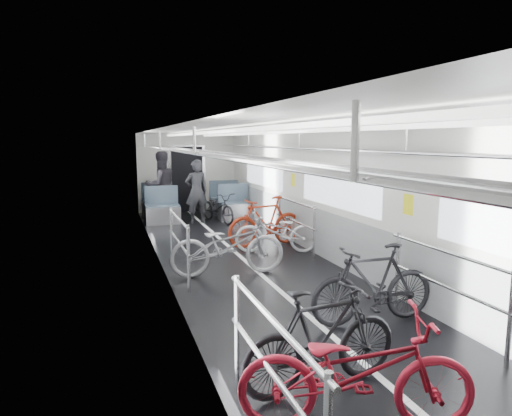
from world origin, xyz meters
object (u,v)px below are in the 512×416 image
at_px(bike_left_mid, 322,338).
at_px(person_standing, 196,192).
at_px(bike_left_near, 356,371).
at_px(bike_left_far, 228,246).
at_px(bike_right_mid, 276,231).
at_px(bike_right_far, 266,222).
at_px(person_seated, 161,185).
at_px(bike_right_near, 373,284).
at_px(bike_aisle, 218,207).

height_order(bike_left_mid, person_standing, person_standing).
relative_size(bike_left_near, bike_left_far, 0.95).
xyz_separation_m(bike_right_mid, bike_right_far, (-0.01, 0.60, 0.10)).
height_order(bike_right_mid, person_standing, person_standing).
distance_m(bike_right_far, person_seated, 4.44).
relative_size(bike_right_mid, bike_right_far, 0.93).
relative_size(bike_right_near, bike_right_mid, 1.00).
xyz_separation_m(bike_right_near, person_seated, (-1.59, 8.31, 0.46)).
height_order(bike_right_near, bike_right_mid, bike_right_near).
bearing_deg(bike_right_mid, bike_left_far, -30.45).
bearing_deg(bike_aisle, bike_left_far, -119.41).
bearing_deg(person_standing, bike_right_far, 96.53).
bearing_deg(person_seated, bike_aisle, 125.25).
height_order(bike_aisle, person_standing, person_standing).
distance_m(bike_right_near, person_seated, 8.48).
bearing_deg(person_seated, bike_left_mid, 74.57).
distance_m(bike_left_far, bike_right_far, 2.18).
height_order(bike_right_near, person_standing, person_standing).
bearing_deg(bike_right_far, person_standing, -174.00).
distance_m(bike_left_near, bike_right_near, 2.17).
relative_size(bike_left_far, bike_right_mid, 1.17).
bearing_deg(bike_right_mid, bike_left_near, 3.07).
xyz_separation_m(bike_right_mid, person_standing, (-0.89, 3.68, 0.43)).
height_order(bike_left_far, bike_aisle, bike_left_far).
height_order(bike_right_mid, person_seated, person_seated).
bearing_deg(bike_left_mid, bike_left_near, 172.72).
distance_m(bike_left_far, bike_aisle, 4.89).
xyz_separation_m(bike_left_near, bike_left_mid, (0.01, 0.60, 0.00)).
xyz_separation_m(bike_aisle, person_seated, (-1.38, 1.05, 0.54)).
relative_size(bike_aisle, person_seated, 0.82).
bearing_deg(person_seated, bike_right_near, 83.37).
distance_m(bike_left_near, bike_left_far, 4.24).
bearing_deg(bike_right_mid, person_standing, -148.98).
xyz_separation_m(bike_left_mid, person_seated, (-0.33, 9.48, 0.48)).
bearing_deg(person_standing, bike_left_near, 77.46).
relative_size(bike_left_mid, bike_left_far, 0.83).
distance_m(bike_right_near, person_standing, 7.36).
xyz_separation_m(bike_aisle, person_standing, (-0.57, 0.05, 0.44)).
xyz_separation_m(bike_left_mid, bike_aisle, (1.05, 8.42, -0.07)).
relative_size(bike_left_mid, bike_right_far, 0.91).
xyz_separation_m(bike_left_far, bike_aisle, (0.97, 4.79, -0.09)).
distance_m(bike_left_near, bike_aisle, 9.09).
xyz_separation_m(bike_left_near, bike_right_mid, (1.38, 5.40, -0.05)).
relative_size(bike_left_near, person_seated, 0.95).
xyz_separation_m(bike_left_near, bike_right_near, (1.27, 1.76, 0.02)).
bearing_deg(person_standing, bike_aisle, 165.42).
distance_m(bike_left_mid, bike_right_near, 1.71).
relative_size(bike_left_mid, person_standing, 0.93).
xyz_separation_m(bike_left_near, person_seated, (-0.32, 10.08, 0.48)).
relative_size(bike_left_near, bike_right_mid, 1.11).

